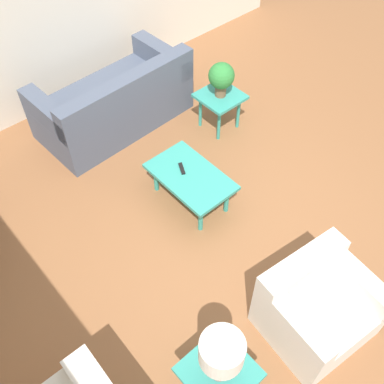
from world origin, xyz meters
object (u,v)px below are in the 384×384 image
(side_table_plant, at_px, (220,100))
(side_table_lamp, at_px, (219,375))
(sofa, at_px, (115,103))
(coffee_table, at_px, (191,178))
(table_lamp, at_px, (221,354))
(potted_plant, at_px, (221,77))
(armchair, at_px, (316,307))

(side_table_plant, relative_size, side_table_lamp, 1.00)
(sofa, distance_m, side_table_plant, 1.29)
(coffee_table, xyz_separation_m, side_table_lamp, (-1.66, 1.18, 0.06))
(table_lamp, bearing_deg, side_table_lamp, 135.00)
(side_table_lamp, xyz_separation_m, potted_plant, (2.34, -2.26, 0.34))
(sofa, height_order, side_table_plant, sofa)
(potted_plant, xyz_separation_m, table_lamp, (-2.34, 2.26, 0.07))
(armchair, distance_m, side_table_lamp, 1.04)
(table_lamp, bearing_deg, coffee_table, -35.48)
(coffee_table, distance_m, potted_plant, 1.33)
(armchair, xyz_separation_m, table_lamp, (0.12, 1.03, 0.51))
(coffee_table, height_order, table_lamp, table_lamp)
(table_lamp, bearing_deg, potted_plant, -44.02)
(sofa, bearing_deg, armchair, 82.47)
(armchair, bearing_deg, side_table_lamp, -180.00)
(armchair, relative_size, coffee_table, 1.02)
(armchair, distance_m, coffee_table, 1.79)
(sofa, distance_m, side_table_lamp, 3.50)
(sofa, bearing_deg, coffee_table, 82.19)
(armchair, height_order, side_table_plant, armchair)
(side_table_plant, relative_size, potted_plant, 1.16)
(coffee_table, bearing_deg, armchair, 175.14)
(coffee_table, height_order, potted_plant, potted_plant)
(armchair, distance_m, table_lamp, 1.16)
(sofa, xyz_separation_m, table_lamp, (-3.23, 1.33, 0.49))
(side_table_plant, bearing_deg, coffee_table, 122.24)
(side_table_plant, bearing_deg, armchair, 153.46)
(side_table_plant, distance_m, potted_plant, 0.34)
(sofa, relative_size, coffee_table, 2.06)
(sofa, relative_size, side_table_plant, 3.81)
(sofa, xyz_separation_m, side_table_plant, (-0.89, -0.93, 0.08))
(side_table_plant, xyz_separation_m, potted_plant, (0.00, -0.00, 0.34))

